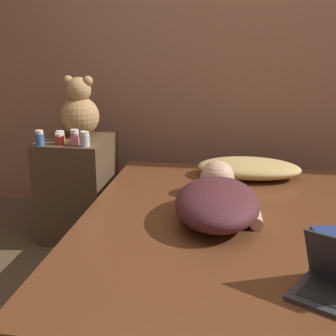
# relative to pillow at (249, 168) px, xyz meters

# --- Properties ---
(ground_plane) EXTENTS (12.00, 12.00, 0.00)m
(ground_plane) POSITION_rel_pillow_xyz_m (-0.07, -0.72, -0.49)
(ground_plane) COLOR brown
(wall_back) EXTENTS (8.00, 0.06, 2.60)m
(wall_back) POSITION_rel_pillow_xyz_m (-0.07, 0.53, 0.81)
(wall_back) COLOR #996B51
(wall_back) RESTS_ON ground_plane
(bed) EXTENTS (1.51, 1.94, 0.43)m
(bed) POSITION_rel_pillow_xyz_m (-0.07, -0.72, -0.28)
(bed) COLOR #4C331E
(bed) RESTS_ON ground_plane
(nightstand) EXTENTS (0.41, 0.49, 0.65)m
(nightstand) POSITION_rel_pillow_xyz_m (-1.09, -0.03, -0.17)
(nightstand) COLOR brown
(nightstand) RESTS_ON ground_plane
(pillow) EXTENTS (0.63, 0.35, 0.11)m
(pillow) POSITION_rel_pillow_xyz_m (0.00, 0.00, 0.00)
(pillow) COLOR tan
(pillow) RESTS_ON bed
(person_lying) EXTENTS (0.43, 0.78, 0.19)m
(person_lying) POSITION_rel_pillow_xyz_m (-0.15, -0.66, 0.03)
(person_lying) COLOR #4C2328
(person_lying) RESTS_ON bed
(teddy_bear) EXTENTS (0.25, 0.25, 0.38)m
(teddy_bear) POSITION_rel_pillow_xyz_m (-1.08, 0.05, 0.32)
(teddy_bear) COLOR tan
(teddy_bear) RESTS_ON nightstand
(bottle_green) EXTENTS (0.04, 0.04, 0.07)m
(bottle_green) POSITION_rel_pillow_xyz_m (-1.00, -0.13, 0.19)
(bottle_green) COLOR #3D8E4C
(bottle_green) RESTS_ON nightstand
(bottle_clear) EXTENTS (0.05, 0.05, 0.09)m
(bottle_clear) POSITION_rel_pillow_xyz_m (-0.96, -0.23, 0.20)
(bottle_clear) COLOR silver
(bottle_clear) RESTS_ON nightstand
(bottle_red) EXTENTS (0.05, 0.05, 0.07)m
(bottle_red) POSITION_rel_pillow_xyz_m (-1.13, -0.20, 0.19)
(bottle_red) COLOR #B72D2D
(bottle_red) RESTS_ON nightstand
(bottle_pink) EXTENTS (0.05, 0.05, 0.09)m
(bottle_pink) POSITION_rel_pillow_xyz_m (-1.03, -0.20, 0.20)
(bottle_pink) COLOR pink
(bottle_pink) RESTS_ON nightstand
(bottle_blue) EXTENTS (0.05, 0.05, 0.09)m
(bottle_blue) POSITION_rel_pillow_xyz_m (-1.23, -0.25, 0.20)
(bottle_blue) COLOR #3866B2
(bottle_blue) RESTS_ON nightstand
(bottle_orange) EXTENTS (0.06, 0.06, 0.06)m
(bottle_orange) POSITION_rel_pillow_xyz_m (-1.15, -0.12, 0.19)
(bottle_orange) COLOR orange
(bottle_orange) RESTS_ON nightstand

